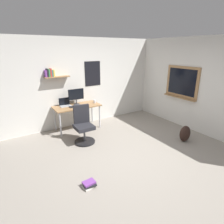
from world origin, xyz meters
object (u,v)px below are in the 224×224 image
(monitor_primary, at_px, (76,96))
(coffee_mug, at_px, (95,101))
(desk, at_px, (77,108))
(computer_mouse, at_px, (85,105))
(office_chair, at_px, (83,127))
(laptop, at_px, (65,104))
(backpack, at_px, (185,134))
(keyboard, at_px, (76,106))
(book_stack_on_floor, at_px, (89,184))

(monitor_primary, height_order, coffee_mug, monitor_primary)
(desk, xyz_separation_m, computer_mouse, (0.21, -0.08, 0.09))
(office_chair, distance_m, monitor_primary, 1.12)
(desk, bearing_deg, laptop, 153.36)
(monitor_primary, bearing_deg, laptop, 171.66)
(monitor_primary, distance_m, backpack, 3.14)
(desk, distance_m, computer_mouse, 0.25)
(office_chair, xyz_separation_m, backpack, (2.20, -1.38, -0.20))
(laptop, relative_size, keyboard, 0.84)
(monitor_primary, relative_size, computer_mouse, 4.46)
(monitor_primary, xyz_separation_m, computer_mouse, (0.18, -0.18, -0.25))
(coffee_mug, relative_size, book_stack_on_floor, 0.38)
(computer_mouse, bearing_deg, backpack, -49.84)
(desk, bearing_deg, monitor_primary, 71.84)
(laptop, bearing_deg, desk, -26.64)
(monitor_primary, xyz_separation_m, keyboard, (-0.10, -0.18, -0.26))
(laptop, height_order, keyboard, laptop)
(laptop, bearing_deg, computer_mouse, -23.92)
(coffee_mug, bearing_deg, desk, 177.15)
(book_stack_on_floor, bearing_deg, coffee_mug, 60.37)
(monitor_primary, distance_m, book_stack_on_floor, 2.83)
(coffee_mug, xyz_separation_m, book_stack_on_floor, (-1.37, -2.40, -0.72))
(computer_mouse, height_order, coffee_mug, coffee_mug)
(laptop, bearing_deg, coffee_mug, -11.67)
(office_chair, bearing_deg, laptop, 96.36)
(monitor_primary, xyz_separation_m, backpack, (1.98, -2.31, -0.78))
(desk, height_order, book_stack_on_floor, desk)
(desk, relative_size, office_chair, 1.39)
(office_chair, xyz_separation_m, monitor_primary, (0.22, 0.93, 0.59))
(monitor_primary, height_order, computer_mouse, monitor_primary)
(coffee_mug, bearing_deg, monitor_primary, 166.29)
(backpack, bearing_deg, office_chair, 147.93)
(laptop, distance_m, keyboard, 0.33)
(office_chair, xyz_separation_m, computer_mouse, (0.40, 0.75, 0.33))
(computer_mouse, relative_size, backpack, 0.25)
(monitor_primary, distance_m, keyboard, 0.33)
(desk, distance_m, backpack, 3.02)
(office_chair, height_order, coffee_mug, office_chair)
(office_chair, height_order, computer_mouse, office_chair)
(desk, relative_size, coffee_mug, 14.30)
(laptop, distance_m, book_stack_on_floor, 2.73)
(desk, height_order, computer_mouse, computer_mouse)
(keyboard, bearing_deg, backpack, -45.72)
(monitor_primary, bearing_deg, computer_mouse, -44.49)
(laptop, relative_size, book_stack_on_floor, 1.28)
(coffee_mug, xyz_separation_m, backpack, (1.46, -2.18, -0.56))
(office_chair, height_order, keyboard, office_chair)
(monitor_primary, xyz_separation_m, coffee_mug, (0.53, -0.13, -0.22))
(laptop, xyz_separation_m, keyboard, (0.23, -0.23, -0.04))
(desk, distance_m, laptop, 0.36)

